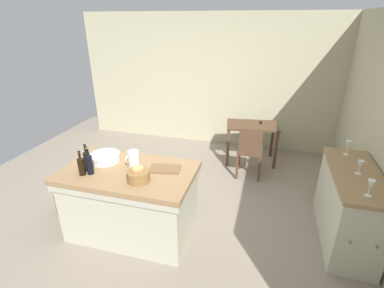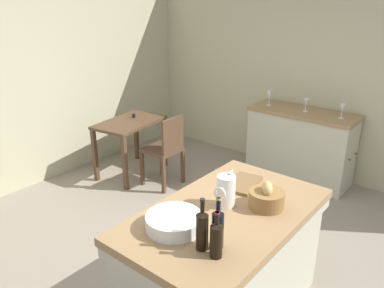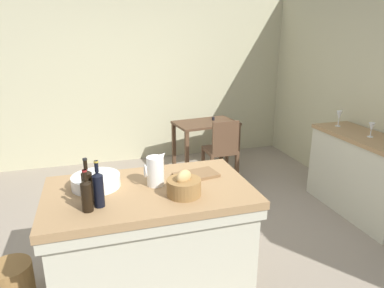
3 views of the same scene
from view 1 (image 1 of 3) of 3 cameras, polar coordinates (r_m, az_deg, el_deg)
name	(u,v)px [view 1 (image 1 of 3)]	position (r m, az deg, el deg)	size (l,w,h in m)	color
ground_plane	(166,209)	(4.12, -5.25, -12.88)	(6.76, 6.76, 0.00)	gray
wall_back	(208,81)	(5.92, 3.25, 12.49)	(5.32, 0.12, 2.60)	#B7B28E
island_table	(131,199)	(3.55, -12.16, -10.81)	(1.52, 0.90, 0.87)	#99754C
side_cabinet	(348,207)	(3.84, 28.88, -10.96)	(0.52, 1.33, 0.91)	#99754C
writing_desk	(252,131)	(5.24, 11.96, 2.67)	(0.97, 0.68, 0.78)	#513826
wooden_chair	(250,150)	(4.73, 11.57, -1.21)	(0.41, 0.41, 0.91)	#513826
pitcher	(134,160)	(3.31, -11.62, -3.14)	(0.17, 0.13, 0.27)	white
wash_bowl	(105,157)	(3.61, -17.08, -2.59)	(0.36, 0.36, 0.09)	white
bread_basket	(138,175)	(3.08, -10.72, -6.15)	(0.25, 0.25, 0.19)	olive
cutting_board	(165,169)	(3.28, -5.49, -4.99)	(0.34, 0.20, 0.02)	brown
wine_bottle_dark	(89,163)	(3.33, -19.93, -3.66)	(0.07, 0.07, 0.32)	black
wine_bottle_amber	(87,160)	(3.41, -20.33, -3.04)	(0.07, 0.07, 0.33)	black
wine_bottle_green	(81,165)	(3.35, -21.38, -4.03)	(0.07, 0.07, 0.29)	black
wine_glass_far_left	(371,185)	(3.18, 32.26, -6.99)	(0.07, 0.07, 0.17)	white
wine_glass_left	(360,165)	(3.56, 30.73, -3.62)	(0.07, 0.07, 0.16)	white
wine_glass_middle	(348,145)	(3.98, 28.86, -0.19)	(0.07, 0.07, 0.19)	white
wicker_hamper	(67,201)	(4.33, -23.75, -10.46)	(0.31, 0.31, 0.33)	olive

